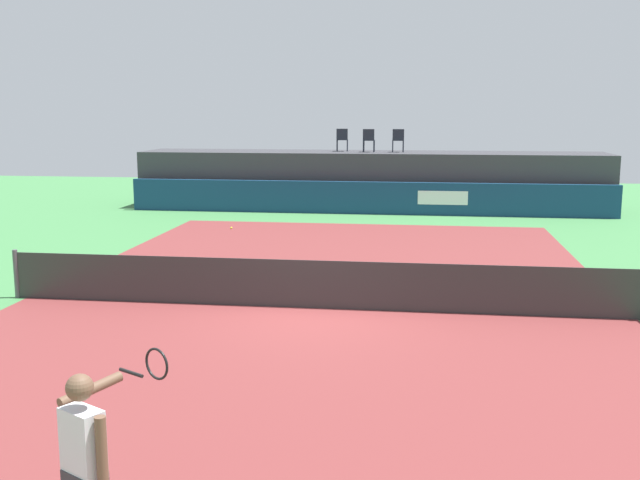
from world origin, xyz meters
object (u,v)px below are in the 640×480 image
(net_post_near, at_px, (16,274))
(tennis_ball, at_px, (231,228))
(spectator_chair_left, at_px, (369,139))
(tennis_player, at_px, (87,469))
(spectator_chair_center, at_px, (398,139))
(spectator_chair_far_left, at_px, (342,139))

(net_post_near, height_order, tennis_ball, net_post_near)
(spectator_chair_left, distance_m, tennis_player, 23.84)
(tennis_ball, bearing_deg, spectator_chair_left, 54.98)
(spectator_chair_center, bearing_deg, tennis_player, -93.98)
(tennis_player, bearing_deg, net_post_near, 122.80)
(tennis_player, height_order, tennis_ball, tennis_player)
(spectator_chair_far_left, distance_m, tennis_ball, 7.32)
(net_post_near, xyz_separation_m, tennis_ball, (2.09, 9.36, -0.46))
(spectator_chair_center, relative_size, net_post_near, 0.89)
(tennis_player, xyz_separation_m, tennis_ball, (-3.49, 18.03, -0.92))
(net_post_near, height_order, tennis_player, tennis_player)
(spectator_chair_left, height_order, spectator_chair_center, same)
(net_post_near, bearing_deg, spectator_chair_left, 67.95)
(spectator_chair_far_left, bearing_deg, tennis_player, -88.71)
(net_post_near, xyz_separation_m, tennis_player, (5.59, -8.67, 0.46))
(spectator_chair_left, distance_m, net_post_near, 16.44)
(spectator_chair_far_left, xyz_separation_m, net_post_near, (-5.04, -15.51, -2.19))
(spectator_chair_far_left, relative_size, spectator_chair_left, 1.00)
(spectator_chair_left, bearing_deg, tennis_ball, -125.02)
(spectator_chair_center, bearing_deg, net_post_near, -115.50)
(spectator_chair_far_left, height_order, tennis_ball, spectator_chair_far_left)
(spectator_chair_center, distance_m, net_post_near, 16.97)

